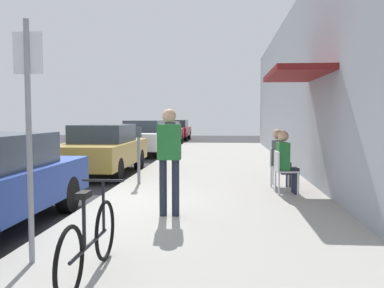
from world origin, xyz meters
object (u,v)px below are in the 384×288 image
(parking_meter, at_px, (139,151))
(cafe_chair_0, at_px, (283,169))
(parked_car_3, at_px, (165,133))
(parked_car_4, at_px, (176,130))
(parked_car_2, at_px, (144,137))
(street_sign, at_px, (29,122))
(seated_patron_1, at_px, (280,155))
(seated_patron_0, at_px, (286,160))
(pedestrian_standing, at_px, (169,153))
(parked_car_1, at_px, (103,149))
(bicycle_0, at_px, (90,242))
(cafe_chair_1, at_px, (277,164))

(parking_meter, xyz_separation_m, cafe_chair_0, (3.20, -1.01, -0.26))
(parked_car_3, distance_m, parked_car_4, 5.67)
(parked_car_2, distance_m, street_sign, 13.97)
(street_sign, distance_m, seated_patron_1, 6.29)
(cafe_chair_0, height_order, seated_patron_0, seated_patron_0)
(pedestrian_standing, bearing_deg, seated_patron_1, 55.19)
(parked_car_2, height_order, cafe_chair_0, parked_car_2)
(parked_car_3, bearing_deg, street_sign, -85.76)
(pedestrian_standing, bearing_deg, parked_car_2, 103.06)
(parked_car_1, height_order, bicycle_0, parked_car_1)
(parked_car_4, distance_m, cafe_chair_0, 22.06)
(parked_car_3, bearing_deg, parked_car_4, 90.00)
(parked_car_1, distance_m, seated_patron_0, 5.82)
(parked_car_3, distance_m, cafe_chair_1, 15.65)
(cafe_chair_0, relative_size, seated_patron_0, 0.67)
(cafe_chair_1, xyz_separation_m, pedestrian_standing, (-2.06, -3.06, 0.50))
(street_sign, bearing_deg, seated_patron_0, 52.66)
(parked_car_4, distance_m, seated_patron_1, 21.15)
(street_sign, bearing_deg, cafe_chair_0, 53.14)
(parked_car_2, bearing_deg, parking_meter, -79.69)
(parked_car_2, relative_size, seated_patron_0, 3.41)
(parking_meter, xyz_separation_m, seated_patron_0, (3.26, -1.00, -0.07))
(parked_car_3, relative_size, seated_patron_1, 3.41)
(parked_car_2, relative_size, parking_meter, 3.33)
(cafe_chair_1, bearing_deg, bicycle_0, -113.72)
(parked_car_4, xyz_separation_m, bicycle_0, (2.27, -26.25, -0.26))
(seated_patron_1, relative_size, pedestrian_standing, 0.76)
(parked_car_4, relative_size, parking_meter, 3.33)
(parked_car_1, distance_m, parked_car_3, 12.59)
(parked_car_3, bearing_deg, pedestrian_standing, -81.47)
(parked_car_4, xyz_separation_m, cafe_chair_0, (4.75, -21.54, -0.12))
(bicycle_0, bearing_deg, parked_car_4, 94.93)
(parking_meter, bearing_deg, street_sign, -90.54)
(cafe_chair_1, bearing_deg, seated_patron_0, -86.50)
(parked_car_2, height_order, bicycle_0, parked_car_2)
(parking_meter, bearing_deg, bicycle_0, -82.86)
(parked_car_1, xyz_separation_m, cafe_chair_1, (4.75, -2.33, -0.13))
(cafe_chair_0, xyz_separation_m, seated_patron_0, (0.06, 0.00, 0.19))
(seated_patron_1, bearing_deg, cafe_chair_1, 167.64)
(parked_car_3, relative_size, parking_meter, 3.33)
(parked_car_1, relative_size, parked_car_4, 1.00)
(street_sign, xyz_separation_m, cafe_chair_1, (3.25, 5.30, -1.02))
(parked_car_4, height_order, cafe_chair_1, parked_car_4)
(parking_meter, height_order, seated_patron_0, parking_meter)
(parking_meter, height_order, street_sign, street_sign)
(parked_car_3, xyz_separation_m, parked_car_4, (0.00, 5.67, 0.01))
(seated_patron_1, xyz_separation_m, pedestrian_standing, (-2.12, -3.05, 0.30))
(street_sign, height_order, cafe_chair_0, street_sign)
(parked_car_1, bearing_deg, parking_meter, -55.78)
(parked_car_4, xyz_separation_m, cafe_chair_1, (4.75, -20.58, -0.12))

